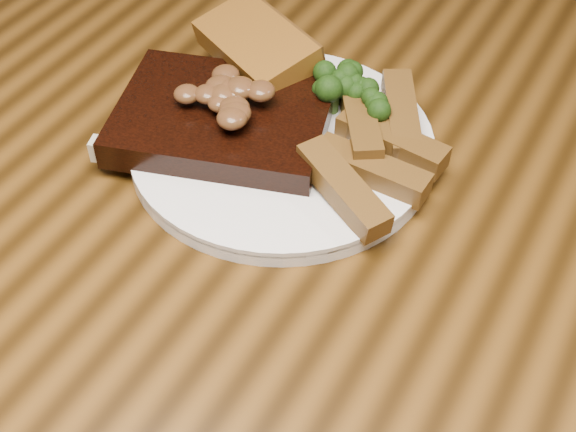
# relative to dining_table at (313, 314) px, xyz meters

# --- Properties ---
(dining_table) EXTENTS (1.60, 0.90, 0.75)m
(dining_table) POSITION_rel_dining_table_xyz_m (0.00, 0.00, 0.00)
(dining_table) COLOR #513210
(dining_table) RESTS_ON ground
(plate) EXTENTS (0.27, 0.27, 0.01)m
(plate) POSITION_rel_dining_table_xyz_m (-0.07, 0.08, 0.10)
(plate) COLOR white
(plate) RESTS_ON dining_table
(steak) EXTENTS (0.21, 0.18, 0.03)m
(steak) POSITION_rel_dining_table_xyz_m (-0.13, 0.07, 0.12)
(steak) COLOR black
(steak) RESTS_ON plate
(steak_bone) EXTENTS (0.15, 0.06, 0.02)m
(steak_bone) POSITION_rel_dining_table_xyz_m (-0.13, 0.00, 0.11)
(steak_bone) COLOR #BCB291
(steak_bone) RESTS_ON plate
(mushroom_pile) EXTENTS (0.08, 0.08, 0.03)m
(mushroom_pile) POSITION_rel_dining_table_xyz_m (-0.13, 0.07, 0.15)
(mushroom_pile) COLOR #552E1A
(mushroom_pile) RESTS_ON steak
(garlic_bread) EXTENTS (0.13, 0.11, 0.03)m
(garlic_bread) POSITION_rel_dining_table_xyz_m (-0.14, 0.15, 0.12)
(garlic_bread) COLOR brown
(garlic_bread) RESTS_ON plate
(potato_wedges) EXTENTS (0.13, 0.13, 0.02)m
(potato_wedges) POSITION_rel_dining_table_xyz_m (-0.00, 0.09, 0.12)
(potato_wedges) COLOR brown
(potato_wedges) RESTS_ON plate
(broccoli_cluster) EXTENTS (0.07, 0.07, 0.04)m
(broccoli_cluster) POSITION_rel_dining_table_xyz_m (-0.04, 0.14, 0.12)
(broccoli_cluster) COLOR #1B390D
(broccoli_cluster) RESTS_ON plate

